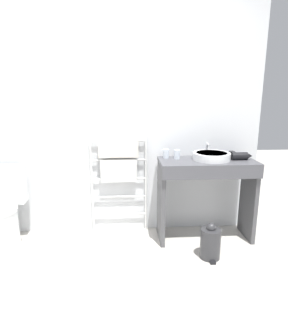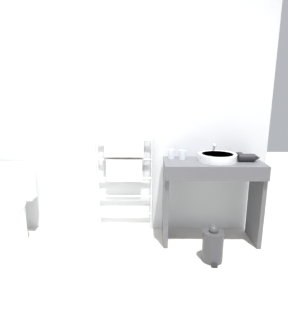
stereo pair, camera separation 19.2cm
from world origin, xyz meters
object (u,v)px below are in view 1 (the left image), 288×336
cup_near_wall (166,154)px  sink_basin (211,156)px  hair_dryer (240,156)px  toilet (0,216)px  towel_radiator (119,167)px  trash_bin (210,243)px  cup_near_edge (177,154)px

cup_near_wall → sink_basin: bearing=-13.3°
hair_dryer → cup_near_wall: bearing=171.2°
toilet → towel_radiator: size_ratio=0.76×
trash_bin → toilet: bearing=170.3°
cup_near_wall → hair_dryer: (0.73, -0.11, -0.01)m
sink_basin → trash_bin: bearing=-102.1°
cup_near_edge → hair_dryer: size_ratio=0.43×
sink_basin → toilet: bearing=-177.9°
cup_near_edge → towel_radiator: bearing=167.9°
sink_basin → cup_near_wall: cup_near_wall is taller
hair_dryer → towel_radiator: bearing=170.5°
toilet → cup_near_edge: cup_near_edge is taller
cup_near_edge → sink_basin: bearing=-11.3°
sink_basin → cup_near_edge: cup_near_edge is taller
sink_basin → cup_near_wall: (-0.44, 0.11, 0.01)m
cup_near_edge → hair_dryer: 0.63m
cup_near_wall → cup_near_edge: 0.11m
cup_near_wall → trash_bin: bearing=-55.9°
cup_near_wall → trash_bin: size_ratio=0.27×
cup_near_wall → cup_near_edge: (0.11, -0.04, -0.00)m
toilet → cup_near_wall: cup_near_wall is taller
cup_near_wall → toilet: bearing=-173.7°
towel_radiator → sink_basin: (0.93, -0.20, 0.15)m
toilet → cup_near_edge: (1.76, 0.14, 0.56)m
sink_basin → hair_dryer: (0.29, -0.01, 0.00)m
hair_dryer → trash_bin: hair_dryer is taller
towel_radiator → cup_near_wall: towel_radiator is taller
towel_radiator → sink_basin: size_ratio=2.79×
sink_basin → cup_near_wall: bearing=166.7°
cup_near_wall → towel_radiator: bearing=169.6°
towel_radiator → cup_near_wall: 0.52m
toilet → sink_basin: (2.09, 0.08, 0.55)m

